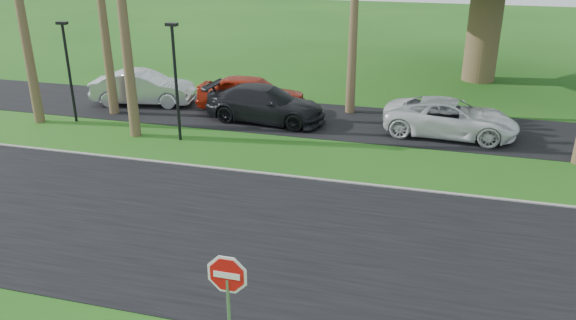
{
  "coord_description": "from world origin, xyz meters",
  "views": [
    {
      "loc": [
        3.77,
        -10.92,
        7.77
      ],
      "look_at": [
        -0.07,
        3.25,
        1.8
      ],
      "focal_mm": 35.0,
      "sensor_mm": 36.0,
      "label": 1
    }
  ],
  "objects_px": {
    "car_dark": "(266,104)",
    "car_minivan": "(450,118)",
    "car_red": "(251,94)",
    "stop_sign_near": "(228,290)",
    "car_silver": "(143,88)"
  },
  "relations": [
    {
      "from": "car_silver",
      "to": "car_dark",
      "type": "distance_m",
      "value": 6.56
    },
    {
      "from": "car_dark",
      "to": "car_minivan",
      "type": "xyz_separation_m",
      "value": [
        7.84,
        0.16,
        -0.03
      ]
    },
    {
      "from": "stop_sign_near",
      "to": "car_red",
      "type": "xyz_separation_m",
      "value": [
        -4.92,
        15.86,
        -0.92
      ]
    },
    {
      "from": "car_minivan",
      "to": "car_red",
      "type": "bearing_deg",
      "value": 87.17
    },
    {
      "from": "stop_sign_near",
      "to": "car_silver",
      "type": "xyz_separation_m",
      "value": [
        -10.37,
        15.7,
        -0.97
      ]
    },
    {
      "from": "car_silver",
      "to": "car_minivan",
      "type": "xyz_separation_m",
      "value": [
        14.33,
        -0.83,
        -0.06
      ]
    },
    {
      "from": "stop_sign_near",
      "to": "car_red",
      "type": "height_order",
      "value": "stop_sign_near"
    },
    {
      "from": "stop_sign_near",
      "to": "car_silver",
      "type": "height_order",
      "value": "stop_sign_near"
    },
    {
      "from": "stop_sign_near",
      "to": "car_minivan",
      "type": "height_order",
      "value": "stop_sign_near"
    },
    {
      "from": "stop_sign_near",
      "to": "car_dark",
      "type": "distance_m",
      "value": 15.25
    },
    {
      "from": "car_silver",
      "to": "car_red",
      "type": "height_order",
      "value": "car_red"
    },
    {
      "from": "stop_sign_near",
      "to": "car_minivan",
      "type": "distance_m",
      "value": 15.42
    },
    {
      "from": "car_red",
      "to": "car_dark",
      "type": "height_order",
      "value": "car_red"
    },
    {
      "from": "car_silver",
      "to": "car_red",
      "type": "distance_m",
      "value": 5.45
    },
    {
      "from": "stop_sign_near",
      "to": "car_silver",
      "type": "relative_size",
      "value": 0.54
    }
  ]
}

